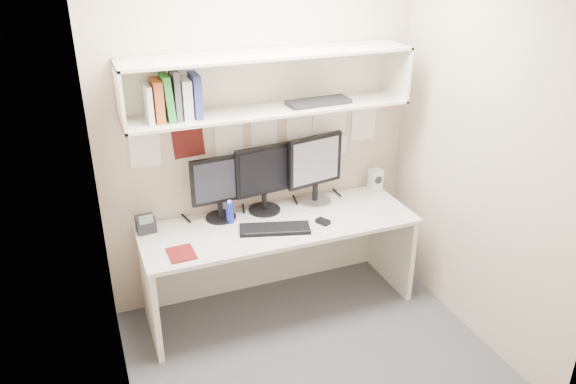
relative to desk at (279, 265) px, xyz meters
name	(u,v)px	position (x,y,z in m)	size (l,w,h in m)	color
floor	(313,357)	(0.00, -0.65, -0.37)	(2.40, 2.00, 0.01)	#444348
wall_back	(262,133)	(0.00, 0.35, 0.93)	(2.40, 0.02, 2.60)	#BCA790
wall_front	(411,270)	(0.00, -1.65, 0.93)	(2.40, 0.02, 2.60)	#BCA790
wall_left	(105,219)	(-1.20, -0.65, 0.93)	(0.02, 2.00, 2.60)	#BCA790
wall_right	(483,157)	(1.20, -0.65, 0.93)	(0.02, 2.00, 2.60)	#BCA790
desk	(279,265)	(0.00, 0.00, 0.00)	(2.00, 0.70, 0.73)	beige
overhead_hutch	(267,81)	(0.00, 0.21, 1.35)	(2.00, 0.38, 0.40)	silver
pinned_papers	(262,140)	(0.00, 0.34, 0.88)	(1.92, 0.01, 0.48)	white
monitor_left	(219,186)	(-0.38, 0.22, 0.62)	(0.41, 0.22, 0.48)	black
monitor_center	(263,177)	(-0.04, 0.22, 0.64)	(0.44, 0.24, 0.51)	black
monitor_right	(315,167)	(0.38, 0.22, 0.65)	(0.46, 0.26, 0.54)	#A5A5AA
keyboard	(275,229)	(-0.07, -0.11, 0.38)	(0.50, 0.18, 0.02)	black
mouse	(323,222)	(0.29, -0.14, 0.38)	(0.06, 0.10, 0.03)	black
speaker	(375,180)	(0.93, 0.24, 0.45)	(0.09, 0.10, 0.18)	silver
blue_bottle	(230,212)	(-0.33, 0.12, 0.45)	(0.06, 0.06, 0.17)	#152296
maroon_notebook	(181,254)	(-0.75, -0.19, 0.37)	(0.17, 0.21, 0.01)	#5F1110
desk_phone	(146,224)	(-0.92, 0.20, 0.42)	(0.14, 0.13, 0.16)	black
book_stack	(173,98)	(-0.66, 0.16, 1.31)	(0.34, 0.20, 0.32)	white
hutch_tray	(319,102)	(0.36, 0.13, 1.19)	(0.45, 0.17, 0.03)	black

